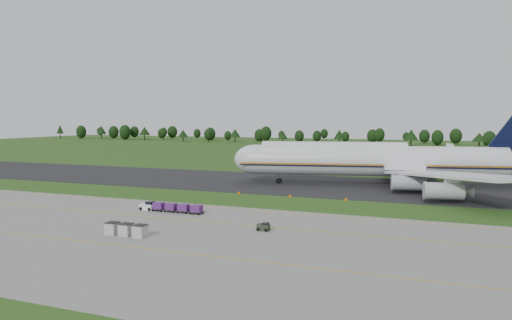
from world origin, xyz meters
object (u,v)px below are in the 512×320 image
at_px(aircraft, 382,160).
at_px(baggage_train, 170,207).
at_px(utility_cart, 263,227).
at_px(uld_row, 126,230).
at_px(edge_markers, 290,196).

xyz_separation_m(aircraft, baggage_train, (-30.60, -50.14, -5.51)).
distance_m(aircraft, baggage_train, 59.00).
height_order(utility_cart, uld_row, uld_row).
distance_m(utility_cart, edge_markers, 31.74).
relative_size(uld_row, edge_markers, 0.27).
height_order(baggage_train, utility_cart, baggage_train).
bearing_deg(edge_markers, utility_cart, -79.28).
bearing_deg(baggage_train, aircraft, 58.60).
relative_size(baggage_train, edge_markers, 0.52).
bearing_deg(utility_cart, uld_row, -149.02).
xyz_separation_m(aircraft, uld_row, (-26.76, -68.17, -5.44)).
bearing_deg(baggage_train, edge_markers, 57.12).
distance_m(aircraft, edge_markers, 31.37).
bearing_deg(uld_row, aircraft, 68.57).
bearing_deg(utility_cart, baggage_train, 160.00).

